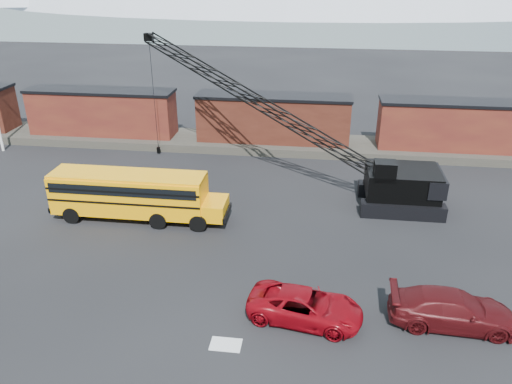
# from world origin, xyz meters

# --- Properties ---
(ground) EXTENTS (160.00, 160.00, 0.00)m
(ground) POSITION_xyz_m (0.00, 0.00, 0.00)
(ground) COLOR black
(ground) RESTS_ON ground
(gravel_berm) EXTENTS (120.00, 5.00, 0.70)m
(gravel_berm) POSITION_xyz_m (0.00, 22.00, 0.35)
(gravel_berm) COLOR #46423A
(gravel_berm) RESTS_ON ground
(boxcar_west_near) EXTENTS (13.70, 3.10, 4.17)m
(boxcar_west_near) POSITION_xyz_m (-16.00, 22.00, 2.76)
(boxcar_west_near) COLOR #491715
(boxcar_west_near) RESTS_ON gravel_berm
(boxcar_mid) EXTENTS (13.70, 3.10, 4.17)m
(boxcar_mid) POSITION_xyz_m (0.00, 22.00, 2.76)
(boxcar_mid) COLOR #4D2015
(boxcar_mid) RESTS_ON gravel_berm
(boxcar_east_near) EXTENTS (13.70, 3.10, 4.17)m
(boxcar_east_near) POSITION_xyz_m (16.00, 22.00, 2.76)
(boxcar_east_near) COLOR #491715
(boxcar_east_near) RESTS_ON gravel_berm
(snow_patch) EXTENTS (1.40, 0.90, 0.02)m
(snow_patch) POSITION_xyz_m (0.50, -4.00, 0.01)
(snow_patch) COLOR silver
(snow_patch) RESTS_ON ground
(school_bus) EXTENTS (11.65, 2.65, 3.19)m
(school_bus) POSITION_xyz_m (-7.57, 7.07, 1.79)
(school_bus) COLOR #F79D05
(school_bus) RESTS_ON ground
(red_pickup) EXTENTS (5.77, 3.37, 1.51)m
(red_pickup) POSITION_xyz_m (3.92, -1.78, 0.75)
(red_pickup) COLOR maroon
(red_pickup) RESTS_ON ground
(maroon_suv) EXTENTS (5.89, 2.57, 1.69)m
(maroon_suv) POSITION_xyz_m (10.73, -1.23, 0.84)
(maroon_suv) COLOR #450C0F
(maroon_suv) RESTS_ON ground
(crawler_crane) EXTENTS (23.02, 10.56, 10.48)m
(crawler_crane) POSITION_xyz_m (-0.68, 15.09, 6.13)
(crawler_crane) COLOR black
(crawler_crane) RESTS_ON ground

